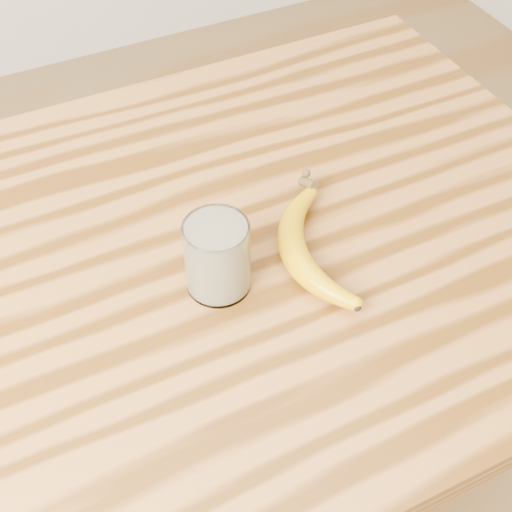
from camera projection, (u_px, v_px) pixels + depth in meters
name	position (u px, v px, depth m)	size (l,w,h in m)	color
table	(183.00, 324.00, 1.01)	(1.20, 0.80, 0.90)	#935B26
smoothie_glass	(217.00, 256.00, 0.85)	(0.08, 0.08, 0.10)	white
banana	(293.00, 251.00, 0.90)	(0.11, 0.29, 0.04)	#C69001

